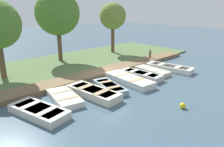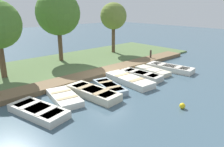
{
  "view_description": "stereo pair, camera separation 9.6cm",
  "coord_description": "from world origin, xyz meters",
  "px_view_note": "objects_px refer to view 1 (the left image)",
  "views": [
    {
      "loc": [
        10.45,
        -9.62,
        4.8
      ],
      "look_at": [
        0.74,
        -0.54,
        0.65
      ],
      "focal_mm": 35.0,
      "sensor_mm": 36.0,
      "label": 1
    },
    {
      "loc": [
        10.52,
        -9.55,
        4.8
      ],
      "look_at": [
        0.74,
        -0.54,
        0.65
      ],
      "focal_mm": 35.0,
      "sensor_mm": 36.0,
      "label": 2
    }
  ],
  "objects_px": {
    "rowboat_4": "(129,80)",
    "rowboat_7": "(169,68)",
    "park_tree_left": "(57,13)",
    "mooring_post_far": "(150,55)",
    "rowboat_1": "(64,98)",
    "rowboat_5": "(141,75)",
    "park_tree_center": "(113,16)",
    "rowboat_0": "(39,111)",
    "rowboat_2": "(93,93)",
    "buoy": "(183,106)",
    "rowboat_6": "(152,71)",
    "rowboat_3": "(110,87)"
  },
  "relations": [
    {
      "from": "rowboat_0",
      "to": "rowboat_5",
      "type": "bearing_deg",
      "value": 78.49
    },
    {
      "from": "park_tree_center",
      "to": "park_tree_left",
      "type": "bearing_deg",
      "value": -95.34
    },
    {
      "from": "rowboat_4",
      "to": "park_tree_center",
      "type": "xyz_separation_m",
      "value": [
        -7.35,
        5.45,
        3.55
      ]
    },
    {
      "from": "rowboat_4",
      "to": "rowboat_7",
      "type": "relative_size",
      "value": 0.99
    },
    {
      "from": "rowboat_4",
      "to": "rowboat_5",
      "type": "height_order",
      "value": "rowboat_5"
    },
    {
      "from": "rowboat_4",
      "to": "park_tree_center",
      "type": "distance_m",
      "value": 9.81
    },
    {
      "from": "park_tree_center",
      "to": "buoy",
      "type": "bearing_deg",
      "value": -28.26
    },
    {
      "from": "mooring_post_far",
      "to": "park_tree_left",
      "type": "height_order",
      "value": "park_tree_left"
    },
    {
      "from": "rowboat_7",
      "to": "buoy",
      "type": "xyz_separation_m",
      "value": [
        4.09,
        -5.18,
        -0.06
      ]
    },
    {
      "from": "rowboat_2",
      "to": "rowboat_0",
      "type": "bearing_deg",
      "value": -96.06
    },
    {
      "from": "rowboat_5",
      "to": "rowboat_6",
      "type": "height_order",
      "value": "rowboat_5"
    },
    {
      "from": "rowboat_7",
      "to": "rowboat_2",
      "type": "bearing_deg",
      "value": -99.01
    },
    {
      "from": "rowboat_5",
      "to": "buoy",
      "type": "relative_size",
      "value": 10.73
    },
    {
      "from": "rowboat_2",
      "to": "buoy",
      "type": "bearing_deg",
      "value": 22.95
    },
    {
      "from": "rowboat_6",
      "to": "buoy",
      "type": "distance_m",
      "value": 5.88
    },
    {
      "from": "rowboat_6",
      "to": "park_tree_center",
      "type": "xyz_separation_m",
      "value": [
        -7.03,
        2.57,
        3.6
      ]
    },
    {
      "from": "rowboat_1",
      "to": "buoy",
      "type": "distance_m",
      "value": 6.03
    },
    {
      "from": "buoy",
      "to": "rowboat_4",
      "type": "bearing_deg",
      "value": 169.42
    },
    {
      "from": "rowboat_1",
      "to": "rowboat_6",
      "type": "distance_m",
      "value": 7.4
    },
    {
      "from": "rowboat_1",
      "to": "rowboat_5",
      "type": "relative_size",
      "value": 0.91
    },
    {
      "from": "rowboat_5",
      "to": "park_tree_center",
      "type": "height_order",
      "value": "park_tree_center"
    },
    {
      "from": "mooring_post_far",
      "to": "park_tree_center",
      "type": "distance_m",
      "value": 5.62
    },
    {
      "from": "rowboat_4",
      "to": "park_tree_center",
      "type": "bearing_deg",
      "value": 147.97
    },
    {
      "from": "rowboat_2",
      "to": "rowboat_3",
      "type": "xyz_separation_m",
      "value": [
        -0.15,
        1.34,
        -0.05
      ]
    },
    {
      "from": "mooring_post_far",
      "to": "rowboat_4",
      "type": "bearing_deg",
      "value": -64.37
    },
    {
      "from": "rowboat_7",
      "to": "rowboat_3",
      "type": "bearing_deg",
      "value": -100.48
    },
    {
      "from": "rowboat_5",
      "to": "mooring_post_far",
      "type": "height_order",
      "value": "mooring_post_far"
    },
    {
      "from": "rowboat_1",
      "to": "park_tree_center",
      "type": "height_order",
      "value": "park_tree_center"
    },
    {
      "from": "rowboat_4",
      "to": "rowboat_5",
      "type": "relative_size",
      "value": 1.18
    },
    {
      "from": "park_tree_left",
      "to": "mooring_post_far",
      "type": "bearing_deg",
      "value": 50.32
    },
    {
      "from": "rowboat_7",
      "to": "buoy",
      "type": "bearing_deg",
      "value": -60.42
    },
    {
      "from": "mooring_post_far",
      "to": "park_tree_left",
      "type": "relative_size",
      "value": 0.16
    },
    {
      "from": "rowboat_1",
      "to": "rowboat_3",
      "type": "bearing_deg",
      "value": 91.84
    },
    {
      "from": "rowboat_2",
      "to": "park_tree_center",
      "type": "distance_m",
      "value": 11.87
    },
    {
      "from": "mooring_post_far",
      "to": "park_tree_left",
      "type": "bearing_deg",
      "value": -129.68
    },
    {
      "from": "rowboat_2",
      "to": "rowboat_5",
      "type": "height_order",
      "value": "rowboat_2"
    },
    {
      "from": "park_tree_left",
      "to": "rowboat_0",
      "type": "bearing_deg",
      "value": -36.08
    },
    {
      "from": "rowboat_2",
      "to": "mooring_post_far",
      "type": "height_order",
      "value": "mooring_post_far"
    },
    {
      "from": "rowboat_5",
      "to": "rowboat_0",
      "type": "bearing_deg",
      "value": -92.57
    },
    {
      "from": "rowboat_1",
      "to": "rowboat_6",
      "type": "height_order",
      "value": "rowboat_1"
    },
    {
      "from": "rowboat_5",
      "to": "park_tree_left",
      "type": "relative_size",
      "value": 0.51
    },
    {
      "from": "buoy",
      "to": "rowboat_3",
      "type": "bearing_deg",
      "value": -167.95
    },
    {
      "from": "rowboat_0",
      "to": "rowboat_1",
      "type": "relative_size",
      "value": 1.14
    },
    {
      "from": "rowboat_2",
      "to": "park_tree_left",
      "type": "bearing_deg",
      "value": 155.83
    },
    {
      "from": "rowboat_4",
      "to": "mooring_post_far",
      "type": "height_order",
      "value": "mooring_post_far"
    },
    {
      "from": "rowboat_5",
      "to": "park_tree_center",
      "type": "relative_size",
      "value": 0.6
    },
    {
      "from": "rowboat_2",
      "to": "rowboat_5",
      "type": "relative_size",
      "value": 1.1
    },
    {
      "from": "rowboat_0",
      "to": "rowboat_1",
      "type": "distance_m",
      "value": 1.8
    },
    {
      "from": "buoy",
      "to": "rowboat_7",
      "type": "bearing_deg",
      "value": 128.26
    },
    {
      "from": "park_tree_center",
      "to": "rowboat_7",
      "type": "bearing_deg",
      "value": -8.04
    }
  ]
}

